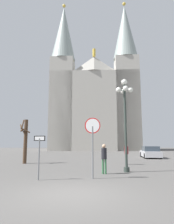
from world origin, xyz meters
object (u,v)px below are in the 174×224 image
Objects in this scene: cathedral at (95,100)px; pedestrian_walking at (126,152)px; parked_car_near_silver at (150,152)px; bare_tree at (25,140)px; one_way_arrow_sign at (39,152)px; street_lamp at (125,109)px; stop_sign at (93,135)px; pedestrian_standing at (104,156)px.

cathedral is 31.78m from pedestrian_walking.
pedestrian_walking is at bearing -121.32° from parked_car_near_silver.
one_way_arrow_sign is at bearing -69.29° from bare_tree.
one_way_arrow_sign is at bearing -152.39° from street_lamp.
parked_car_near_silver is (7.48, 13.55, -1.58)m from stop_sign.
stop_sign is 1.45× the size of one_way_arrow_sign.
bare_tree is (-5.64, 7.42, -0.18)m from stop_sign.
parked_car_near_silver is at bearing 60.78° from pedestrian_standing.
bare_tree is at bearing -154.95° from parked_car_near_silver.
pedestrian_walking is (0.97, -29.91, -10.69)m from cathedral.
street_lamp is at bearing -89.88° from cathedral.
one_way_arrow_sign reaches higher than parked_car_near_silver.
parked_car_near_silver is (5.32, -22.77, -11.09)m from cathedral.
bare_tree reaches higher than stop_sign.
one_way_arrow_sign is 3.94m from pedestrian_standing.
pedestrian_walking is at bearing -88.14° from cathedral.
cathedral is at bearing 90.12° from street_lamp.
bare_tree is at bearing 173.41° from pedestrian_walking.
bare_tree reaches higher than one_way_arrow_sign.
bare_tree is 2.25× the size of pedestrian_walking.
stop_sign is at bearing -52.74° from bare_tree.
cathedral is at bearing 86.60° from stop_sign.
street_lamp reaches higher than one_way_arrow_sign.
pedestrian_standing is at bearing -154.02° from street_lamp.
one_way_arrow_sign is at bearing -130.89° from pedestrian_walking.
cathedral is at bearing 82.44° from one_way_arrow_sign.
bare_tree is 2.23× the size of pedestrian_standing.
cathedral reaches higher than pedestrian_standing.
stop_sign is 1.83× the size of pedestrian_walking.
one_way_arrow_sign is (-2.71, -0.34, -0.85)m from stop_sign.
street_lamp reaches higher than stop_sign.
parked_car_near_silver is (10.19, 13.89, -0.73)m from one_way_arrow_sign.
parked_car_near_silver is 13.79m from pedestrian_standing.
stop_sign is 2.07m from pedestrian_standing.
cathedral is 20.50× the size of pedestrian_walking.
bare_tree is (-7.87, 5.17, -1.94)m from street_lamp.
stop_sign is at bearing -116.15° from pedestrian_standing.
one_way_arrow_sign reaches higher than pedestrian_walking.
stop_sign is 7.23m from pedestrian_walking.
one_way_arrow_sign is at bearing -151.71° from pedestrian_standing.
one_way_arrow_sign is at bearing -97.56° from cathedral.
cathedral is at bearing 74.90° from bare_tree.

